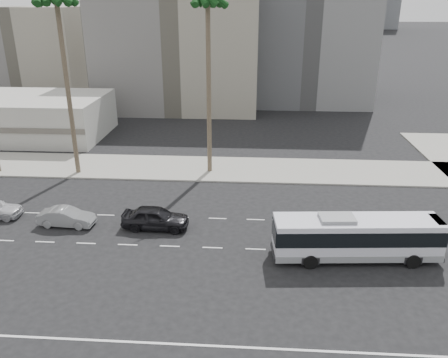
# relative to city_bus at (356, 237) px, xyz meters

# --- Properties ---
(ground) EXTENTS (700.00, 700.00, 0.00)m
(ground) POSITION_rel_city_bus_xyz_m (-6.56, 0.70, -1.64)
(ground) COLOR black
(ground) RESTS_ON ground
(sidewalk_north) EXTENTS (120.00, 7.00, 0.15)m
(sidewalk_north) POSITION_rel_city_bus_xyz_m (-6.56, 16.20, -1.56)
(sidewalk_north) COLOR gray
(sidewalk_north) RESTS_ON ground
(commercial_low) EXTENTS (22.00, 12.16, 5.00)m
(commercial_low) POSITION_rel_city_bus_xyz_m (-36.56, 26.69, 0.86)
(commercial_low) COLOR #A9A79F
(commercial_low) RESTS_ON ground
(midrise_beige_west) EXTENTS (24.00, 18.00, 18.00)m
(midrise_beige_west) POSITION_rel_city_bus_xyz_m (-18.56, 45.70, 7.36)
(midrise_beige_west) COLOR slate
(midrise_beige_west) RESTS_ON ground
(midrise_gray_center) EXTENTS (20.00, 20.00, 26.00)m
(midrise_gray_center) POSITION_rel_city_bus_xyz_m (1.44, 52.70, 11.36)
(midrise_gray_center) COLOR #555658
(midrise_gray_center) RESTS_ON ground
(midrise_beige_far) EXTENTS (18.00, 16.00, 15.00)m
(midrise_beige_far) POSITION_rel_city_bus_xyz_m (-44.56, 50.70, 5.86)
(midrise_beige_far) COLOR slate
(midrise_beige_far) RESTS_ON ground
(city_bus) EXTENTS (11.00, 3.26, 3.12)m
(city_bus) POSITION_rel_city_bus_xyz_m (0.00, 0.00, 0.00)
(city_bus) COLOR silver
(city_bus) RESTS_ON ground
(car_a) EXTENTS (2.19, 5.08, 1.71)m
(car_a) POSITION_rel_city_bus_xyz_m (-14.10, 3.36, -0.78)
(car_a) COLOR black
(car_a) RESTS_ON ground
(car_b) EXTENTS (1.72, 4.32, 1.40)m
(car_b) POSITION_rel_city_bus_xyz_m (-20.93, 3.30, -0.94)
(car_b) COLOR gray
(car_b) RESTS_ON ground
(palm_near) EXTENTS (5.18, 5.18, 17.42)m
(palm_near) POSITION_rel_city_bus_xyz_m (-11.17, 15.43, 14.14)
(palm_near) COLOR brown
(palm_near) RESTS_ON ground
(palm_mid) EXTENTS (5.74, 5.74, 17.71)m
(palm_mid) POSITION_rel_city_bus_xyz_m (-24.15, 14.15, 14.29)
(palm_mid) COLOR brown
(palm_mid) RESTS_ON ground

